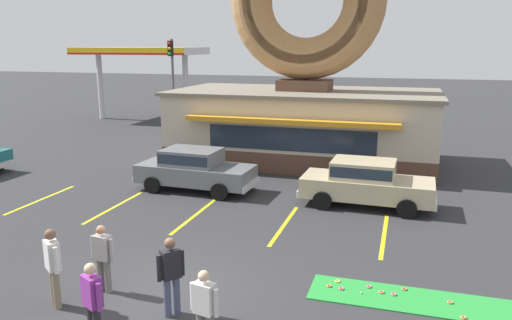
{
  "coord_description": "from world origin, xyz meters",
  "views": [
    {
      "loc": [
        4.85,
        -9.19,
        5.4
      ],
      "look_at": [
        0.54,
        5.0,
        2.0
      ],
      "focal_mm": 35.0,
      "sensor_mm": 36.0,
      "label": 1
    }
  ],
  "objects_px": {
    "car_grey": "(194,168)",
    "car_champagne": "(366,181)",
    "pedestrian_hooded_kid": "(93,301)",
    "pedestrian_beanie_man": "(53,264)",
    "traffic_light_pole": "(172,74)",
    "trash_bin": "(177,159)",
    "golf_ball": "(361,293)",
    "pedestrian_leather_jacket_man": "(103,255)",
    "pedestrian_clipboard_woman": "(171,273)",
    "pedestrian_blue_sweater_man": "(205,308)"
  },
  "relations": [
    {
      "from": "pedestrian_hooded_kid",
      "to": "trash_bin",
      "type": "distance_m",
      "value": 13.45
    },
    {
      "from": "golf_ball",
      "to": "pedestrian_blue_sweater_man",
      "type": "height_order",
      "value": "pedestrian_blue_sweater_man"
    },
    {
      "from": "car_grey",
      "to": "pedestrian_hooded_kid",
      "type": "distance_m",
      "value": 10.18
    },
    {
      "from": "pedestrian_hooded_kid",
      "to": "pedestrian_leather_jacket_man",
      "type": "distance_m",
      "value": 2.13
    },
    {
      "from": "car_grey",
      "to": "pedestrian_blue_sweater_man",
      "type": "distance_m",
      "value": 10.46
    },
    {
      "from": "car_champagne",
      "to": "pedestrian_leather_jacket_man",
      "type": "height_order",
      "value": "car_champagne"
    },
    {
      "from": "car_champagne",
      "to": "pedestrian_clipboard_woman",
      "type": "bearing_deg",
      "value": -110.45
    },
    {
      "from": "pedestrian_clipboard_woman",
      "to": "pedestrian_leather_jacket_man",
      "type": "bearing_deg",
      "value": 165.94
    },
    {
      "from": "pedestrian_beanie_man",
      "to": "pedestrian_hooded_kid",
      "type": "bearing_deg",
      "value": -31.03
    },
    {
      "from": "pedestrian_clipboard_woman",
      "to": "traffic_light_pole",
      "type": "height_order",
      "value": "traffic_light_pole"
    },
    {
      "from": "pedestrian_beanie_man",
      "to": "traffic_light_pole",
      "type": "bearing_deg",
      "value": 109.21
    },
    {
      "from": "pedestrian_hooded_kid",
      "to": "traffic_light_pole",
      "type": "bearing_deg",
      "value": 112.32
    },
    {
      "from": "car_grey",
      "to": "pedestrian_hooded_kid",
      "type": "height_order",
      "value": "pedestrian_hooded_kid"
    },
    {
      "from": "golf_ball",
      "to": "traffic_light_pole",
      "type": "distance_m",
      "value": 22.02
    },
    {
      "from": "pedestrian_blue_sweater_man",
      "to": "pedestrian_hooded_kid",
      "type": "bearing_deg",
      "value": -168.48
    },
    {
      "from": "pedestrian_beanie_man",
      "to": "car_grey",
      "type": "bearing_deg",
      "value": 94.74
    },
    {
      "from": "traffic_light_pole",
      "to": "pedestrian_leather_jacket_man",
      "type": "bearing_deg",
      "value": -68.38
    },
    {
      "from": "trash_bin",
      "to": "traffic_light_pole",
      "type": "bearing_deg",
      "value": 116.88
    },
    {
      "from": "pedestrian_hooded_kid",
      "to": "car_champagne",
      "type": "bearing_deg",
      "value": 67.71
    },
    {
      "from": "pedestrian_blue_sweater_man",
      "to": "golf_ball",
      "type": "bearing_deg",
      "value": 49.83
    },
    {
      "from": "pedestrian_beanie_man",
      "to": "trash_bin",
      "type": "distance_m",
      "value": 12.05
    },
    {
      "from": "trash_bin",
      "to": "golf_ball",
      "type": "bearing_deg",
      "value": -46.19
    },
    {
      "from": "golf_ball",
      "to": "car_grey",
      "type": "height_order",
      "value": "car_grey"
    },
    {
      "from": "golf_ball",
      "to": "pedestrian_leather_jacket_man",
      "type": "bearing_deg",
      "value": -164.78
    },
    {
      "from": "pedestrian_blue_sweater_man",
      "to": "traffic_light_pole",
      "type": "bearing_deg",
      "value": 117.37
    },
    {
      "from": "pedestrian_clipboard_woman",
      "to": "car_grey",
      "type": "bearing_deg",
      "value": 110.87
    },
    {
      "from": "car_champagne",
      "to": "pedestrian_blue_sweater_man",
      "type": "xyz_separation_m",
      "value": [
        -2.02,
        -9.42,
        -0.0
      ]
    },
    {
      "from": "car_grey",
      "to": "traffic_light_pole",
      "type": "height_order",
      "value": "traffic_light_pole"
    },
    {
      "from": "pedestrian_hooded_kid",
      "to": "pedestrian_clipboard_woman",
      "type": "bearing_deg",
      "value": 57.58
    },
    {
      "from": "car_champagne",
      "to": "pedestrian_leather_jacket_man",
      "type": "relative_size",
      "value": 2.93
    },
    {
      "from": "pedestrian_clipboard_woman",
      "to": "pedestrian_beanie_man",
      "type": "xyz_separation_m",
      "value": [
        -2.51,
        -0.4,
        0.04
      ]
    },
    {
      "from": "pedestrian_hooded_kid",
      "to": "pedestrian_leather_jacket_man",
      "type": "height_order",
      "value": "pedestrian_hooded_kid"
    },
    {
      "from": "pedestrian_clipboard_woman",
      "to": "pedestrian_blue_sweater_man",
      "type": "bearing_deg",
      "value": -40.61
    },
    {
      "from": "traffic_light_pole",
      "to": "pedestrian_hooded_kid",
      "type": "bearing_deg",
      "value": -67.68
    },
    {
      "from": "pedestrian_clipboard_woman",
      "to": "traffic_light_pole",
      "type": "xyz_separation_m",
      "value": [
        -9.39,
        19.36,
        2.77
      ]
    },
    {
      "from": "car_grey",
      "to": "car_champagne",
      "type": "relative_size",
      "value": 1.0
    },
    {
      "from": "pedestrian_leather_jacket_man",
      "to": "golf_ball",
      "type": "bearing_deg",
      "value": 15.22
    },
    {
      "from": "golf_ball",
      "to": "pedestrian_blue_sweater_man",
      "type": "relative_size",
      "value": 0.03
    },
    {
      "from": "car_champagne",
      "to": "pedestrian_hooded_kid",
      "type": "relative_size",
      "value": 2.82
    },
    {
      "from": "pedestrian_blue_sweater_man",
      "to": "trash_bin",
      "type": "distance_m",
      "value": 13.88
    },
    {
      "from": "golf_ball",
      "to": "trash_bin",
      "type": "relative_size",
      "value": 0.04
    },
    {
      "from": "car_champagne",
      "to": "pedestrian_leather_jacket_man",
      "type": "distance_m",
      "value": 9.44
    },
    {
      "from": "car_grey",
      "to": "car_champagne",
      "type": "xyz_separation_m",
      "value": [
        6.4,
        -0.07,
        0.0
      ]
    },
    {
      "from": "car_champagne",
      "to": "pedestrian_beanie_man",
      "type": "distance_m",
      "value": 10.51
    },
    {
      "from": "car_champagne",
      "to": "pedestrian_blue_sweater_man",
      "type": "relative_size",
      "value": 2.91
    },
    {
      "from": "pedestrian_hooded_kid",
      "to": "pedestrian_beanie_man",
      "type": "relative_size",
      "value": 0.94
    },
    {
      "from": "pedestrian_blue_sweater_man",
      "to": "pedestrian_hooded_kid",
      "type": "height_order",
      "value": "pedestrian_hooded_kid"
    },
    {
      "from": "pedestrian_hooded_kid",
      "to": "pedestrian_clipboard_woman",
      "type": "xyz_separation_m",
      "value": [
        0.88,
        1.38,
        0.03
      ]
    },
    {
      "from": "car_grey",
      "to": "pedestrian_hooded_kid",
      "type": "xyz_separation_m",
      "value": [
        2.37,
        -9.9,
        0.03
      ]
    },
    {
      "from": "car_champagne",
      "to": "pedestrian_hooded_kid",
      "type": "bearing_deg",
      "value": -112.29
    }
  ]
}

